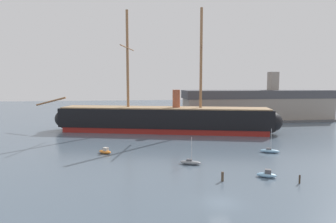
# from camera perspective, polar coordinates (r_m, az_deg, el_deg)

# --- Properties ---
(ground_plane) EXTENTS (400.00, 400.00, 0.00)m
(ground_plane) POSITION_cam_1_polar(r_m,az_deg,el_deg) (37.95, 10.18, -17.10)
(ground_plane) COLOR #4C5B6B
(tall_ship) EXTENTS (71.92, 25.18, 35.28)m
(tall_ship) POSITION_cam_1_polar(r_m,az_deg,el_deg) (85.69, -0.82, -1.50)
(tall_ship) COLOR maroon
(tall_ship) RESTS_ON ground
(motorboat_foreground_right) EXTENTS (3.24, 2.50, 1.26)m
(motorboat_foreground_right) POSITION_cam_1_polar(r_m,az_deg,el_deg) (48.66, 18.70, -11.55)
(motorboat_foreground_right) COLOR #7FB2D6
(motorboat_foreground_right) RESTS_ON ground
(sailboat_near_centre) EXTENTS (3.96, 2.54, 4.97)m
(sailboat_near_centre) POSITION_cam_1_polar(r_m,az_deg,el_deg) (53.08, 4.38, -9.82)
(sailboat_near_centre) COLOR gray
(sailboat_near_centre) RESTS_ON ground
(motorboat_mid_left) EXTENTS (3.17, 2.91, 1.28)m
(motorboat_mid_left) POSITION_cam_1_polar(r_m,az_deg,el_deg) (62.01, -12.16, -7.61)
(motorboat_mid_left) COLOR orange
(motorboat_mid_left) RESTS_ON ground
(sailboat_mid_right) EXTENTS (4.03, 2.71, 5.08)m
(sailboat_mid_right) POSITION_cam_1_polar(r_m,az_deg,el_deg) (64.84, 19.21, -7.24)
(sailboat_mid_right) COLOR #7FB2D6
(sailboat_mid_right) RESTS_ON ground
(sailboat_far_left) EXTENTS (3.36, 2.38, 4.26)m
(sailboat_far_left) POSITION_cam_1_polar(r_m,az_deg,el_deg) (91.17, -18.26, -3.53)
(sailboat_far_left) COLOR gray
(sailboat_far_left) RESTS_ON ground
(motorboat_far_right) EXTENTS (4.22, 3.30, 1.64)m
(motorboat_far_right) POSITION_cam_1_polar(r_m,az_deg,el_deg) (95.52, 18.02, -2.97)
(motorboat_far_right) COLOR orange
(motorboat_far_right) RESTS_ON ground
(mooring_piling_nearest) EXTENTS (0.25, 0.25, 1.25)m
(mooring_piling_nearest) POSITION_cam_1_polar(r_m,az_deg,el_deg) (47.54, 24.28, -11.95)
(mooring_piling_nearest) COLOR #382B1E
(mooring_piling_nearest) RESTS_ON ground
(mooring_piling_left_pair) EXTENTS (0.39, 0.39, 1.42)m
(mooring_piling_left_pair) POSITION_cam_1_polar(r_m,az_deg,el_deg) (45.11, 10.57, -12.37)
(mooring_piling_left_pair) COLOR #4C3D2D
(mooring_piling_left_pair) RESTS_ON ground
(dockside_warehouse_right) EXTENTS (60.89, 14.93, 18.38)m
(dockside_warehouse_right) POSITION_cam_1_polar(r_m,az_deg,el_deg) (115.42, 17.11, 1.14)
(dockside_warehouse_right) COLOR #565659
(dockside_warehouse_right) RESTS_ON ground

